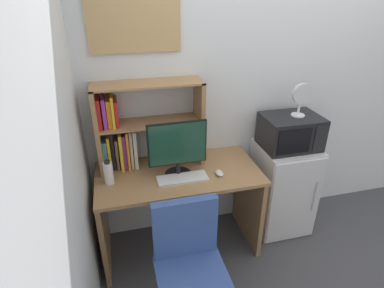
% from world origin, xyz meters
% --- Properties ---
extents(wall_back, '(6.40, 0.04, 2.60)m').
position_xyz_m(wall_back, '(0.40, 0.02, 1.30)').
color(wall_back, silver).
rests_on(wall_back, ground_plane).
extents(wall_left, '(0.04, 4.40, 2.60)m').
position_xyz_m(wall_left, '(-1.62, -1.60, 1.30)').
color(wall_left, silver).
rests_on(wall_left, ground_plane).
extents(desk, '(1.27, 0.63, 0.77)m').
position_xyz_m(desk, '(-0.91, -0.32, 0.54)').
color(desk, '#997047').
rests_on(desk, ground_plane).
extents(hutch_bookshelf, '(0.82, 0.25, 0.67)m').
position_xyz_m(hutch_bookshelf, '(-1.22, -0.12, 1.10)').
color(hutch_bookshelf, '#997047').
rests_on(hutch_bookshelf, desk).
extents(monitor, '(0.44, 0.20, 0.44)m').
position_xyz_m(monitor, '(-0.93, -0.35, 1.01)').
color(monitor, black).
rests_on(monitor, desk).
extents(keyboard, '(0.38, 0.14, 0.02)m').
position_xyz_m(keyboard, '(-0.91, -0.43, 0.78)').
color(keyboard, silver).
rests_on(keyboard, desk).
extents(computer_mouse, '(0.06, 0.09, 0.03)m').
position_xyz_m(computer_mouse, '(-0.62, -0.43, 0.79)').
color(computer_mouse, silver).
rests_on(computer_mouse, desk).
extents(water_bottle, '(0.07, 0.07, 0.19)m').
position_xyz_m(water_bottle, '(-1.44, -0.33, 0.86)').
color(water_bottle, silver).
rests_on(water_bottle, desk).
extents(mini_fridge, '(0.48, 0.49, 0.84)m').
position_xyz_m(mini_fridge, '(0.06, -0.25, 0.42)').
color(mini_fridge, silver).
rests_on(mini_fridge, ground_plane).
extents(microwave, '(0.47, 0.36, 0.28)m').
position_xyz_m(microwave, '(0.06, -0.25, 0.98)').
color(microwave, black).
rests_on(microwave, mini_fridge).
extents(desk_fan, '(0.16, 0.11, 0.27)m').
position_xyz_m(desk_fan, '(0.11, -0.25, 1.28)').
color(desk_fan, silver).
rests_on(desk_fan, microwave).
extents(desk_chair, '(0.50, 0.50, 0.92)m').
position_xyz_m(desk_chair, '(-0.99, -1.01, 0.41)').
color(desk_chair, black).
rests_on(desk_chair, ground_plane).
extents(wall_corkboard, '(0.65, 0.02, 0.49)m').
position_xyz_m(wall_corkboard, '(-1.14, -0.01, 1.89)').
color(wall_corkboard, tan).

